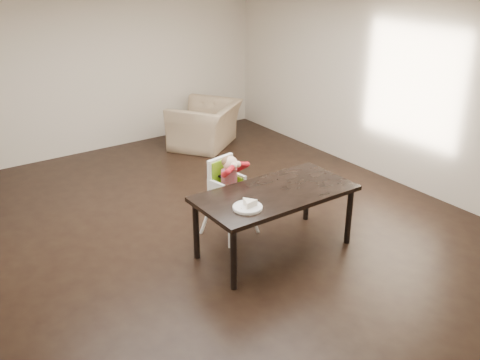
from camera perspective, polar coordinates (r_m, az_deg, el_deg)
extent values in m
plane|color=black|center=(6.84, -2.89, -4.79)|extent=(7.00, 7.00, 0.00)
cube|color=beige|center=(9.37, -14.82, 11.16)|extent=(6.00, 0.02, 2.70)
cube|color=beige|center=(8.23, 15.08, 9.48)|extent=(0.02, 7.00, 2.70)
cube|color=white|center=(6.04, -3.44, 18.36)|extent=(6.00, 7.00, 0.02)
cube|color=black|center=(5.97, 3.79, -1.45)|extent=(1.80, 0.90, 0.05)
cylinder|color=black|center=(5.46, -0.69, -8.48)|extent=(0.07, 0.07, 0.70)
cylinder|color=black|center=(6.40, 11.54, -3.82)|extent=(0.07, 0.07, 0.70)
cylinder|color=black|center=(6.00, -4.70, -5.37)|extent=(0.07, 0.07, 0.70)
cylinder|color=black|center=(6.87, 7.14, -1.54)|extent=(0.07, 0.07, 0.70)
cylinder|color=white|center=(6.28, -1.12, -4.71)|extent=(0.05, 0.05, 0.54)
cylinder|color=white|center=(6.53, 1.28, -3.55)|extent=(0.05, 0.05, 0.54)
cylinder|color=white|center=(6.53, -3.53, -3.59)|extent=(0.05, 0.05, 0.54)
cylinder|color=white|center=(6.76, -1.13, -2.52)|extent=(0.05, 0.05, 0.54)
cube|color=white|center=(6.40, -1.15, -1.42)|extent=(0.45, 0.42, 0.05)
cube|color=#75B817|center=(6.39, -1.15, -1.15)|extent=(0.36, 0.34, 0.03)
cube|color=white|center=(6.41, -2.11, 0.77)|extent=(0.39, 0.12, 0.41)
cube|color=#75B817|center=(6.39, -1.93, 0.62)|extent=(0.33, 0.08, 0.37)
cube|color=black|center=(6.31, -1.88, 0.28)|extent=(0.06, 0.18, 0.02)
cube|color=black|center=(6.39, -1.07, 0.60)|extent=(0.06, 0.18, 0.02)
cylinder|color=#AE1320|center=(6.33, -1.16, 0.04)|extent=(0.26, 0.26, 0.26)
sphere|color=beige|center=(6.23, -1.05, 1.78)|extent=(0.20, 0.20, 0.17)
ellipsoid|color=brown|center=(6.24, -1.21, 2.01)|extent=(0.21, 0.20, 0.13)
sphere|color=beige|center=(6.15, -0.66, 1.52)|extent=(0.09, 0.09, 0.08)
sphere|color=beige|center=(6.19, -0.23, 1.69)|extent=(0.09, 0.09, 0.08)
cylinder|color=white|center=(5.56, 0.81, -2.97)|extent=(0.39, 0.39, 0.02)
torus|color=white|center=(5.55, 0.81, -2.85)|extent=(0.39, 0.39, 0.02)
imported|color=tan|center=(9.41, -3.76, 6.65)|extent=(1.39, 1.30, 1.02)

